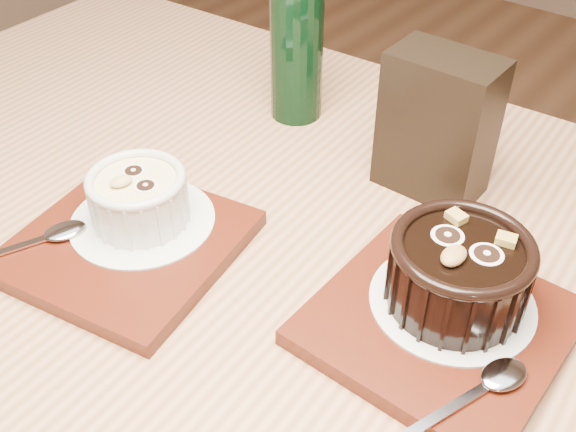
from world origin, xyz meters
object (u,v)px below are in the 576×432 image
(tray_right, at_px, (438,324))
(ramekin_dark, at_px, (459,270))
(condiment_stand, at_px, (437,125))
(green_bottle, at_px, (297,46))
(ramekin_white, at_px, (138,196))
(table, at_px, (266,343))
(tray_left, at_px, (128,244))

(tray_right, relative_size, ramekin_dark, 1.66)
(condiment_stand, distance_m, green_bottle, 0.19)
(ramekin_dark, bearing_deg, condiment_stand, 126.42)
(ramekin_white, bearing_deg, ramekin_dark, 35.91)
(ramekin_dark, height_order, condiment_stand, condiment_stand)
(ramekin_white, distance_m, tray_right, 0.28)
(table, bearing_deg, ramekin_dark, 21.02)
(tray_right, bearing_deg, table, -166.05)
(table, bearing_deg, condiment_stand, 76.70)
(ramekin_white, height_order, ramekin_dark, ramekin_dark)
(ramekin_dark, bearing_deg, tray_right, -87.95)
(ramekin_dark, relative_size, condiment_stand, 0.78)
(ramekin_dark, bearing_deg, tray_left, -155.74)
(tray_right, xyz_separation_m, condiment_stand, (-0.10, 0.16, 0.06))
(tray_right, distance_m, green_bottle, 0.35)
(table, distance_m, condiment_stand, 0.26)
(ramekin_white, relative_size, ramekin_dark, 0.80)
(ramekin_white, xyz_separation_m, green_bottle, (-0.02, 0.26, 0.04))
(table, bearing_deg, tray_left, -155.23)
(ramekin_white, distance_m, ramekin_dark, 0.28)
(ramekin_dark, relative_size, green_bottle, 0.50)
(tray_left, height_order, tray_right, same)
(tray_left, distance_m, ramekin_white, 0.04)
(green_bottle, bearing_deg, tray_right, -33.48)
(tray_left, xyz_separation_m, condiment_stand, (0.16, 0.25, 0.06))
(table, xyz_separation_m, tray_left, (-0.11, -0.05, 0.10))
(table, height_order, condiment_stand, condiment_stand)
(ramekin_dark, bearing_deg, ramekin_white, -160.87)
(tray_right, height_order, green_bottle, green_bottle)
(condiment_stand, bearing_deg, tray_left, -122.47)
(table, height_order, green_bottle, green_bottle)
(ramekin_dark, distance_m, green_bottle, 0.34)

